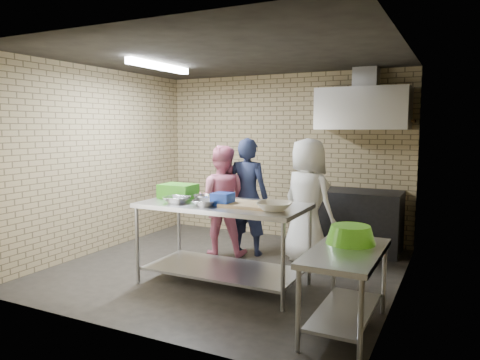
% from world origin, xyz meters
% --- Properties ---
extents(floor, '(4.20, 4.20, 0.00)m').
position_xyz_m(floor, '(0.00, 0.00, 0.00)').
color(floor, black).
rests_on(floor, ground).
extents(ceiling, '(4.20, 4.20, 0.00)m').
position_xyz_m(ceiling, '(0.00, 0.00, 2.70)').
color(ceiling, black).
rests_on(ceiling, ground).
extents(back_wall, '(4.20, 0.06, 2.70)m').
position_xyz_m(back_wall, '(0.00, 2.00, 1.35)').
color(back_wall, '#99855F').
rests_on(back_wall, ground).
extents(front_wall, '(4.20, 0.06, 2.70)m').
position_xyz_m(front_wall, '(0.00, -2.00, 1.35)').
color(front_wall, '#99855F').
rests_on(front_wall, ground).
extents(left_wall, '(0.06, 4.00, 2.70)m').
position_xyz_m(left_wall, '(-2.10, 0.00, 1.35)').
color(left_wall, '#99855F').
rests_on(left_wall, ground).
extents(right_wall, '(0.06, 4.00, 2.70)m').
position_xyz_m(right_wall, '(2.10, 0.00, 1.35)').
color(right_wall, '#99855F').
rests_on(right_wall, ground).
extents(prep_table, '(1.92, 0.96, 0.96)m').
position_xyz_m(prep_table, '(0.23, -0.51, 0.48)').
color(prep_table, silver).
rests_on(prep_table, floor).
extents(side_counter, '(0.60, 1.20, 0.75)m').
position_xyz_m(side_counter, '(1.80, -1.10, 0.38)').
color(side_counter, silver).
rests_on(side_counter, floor).
extents(stove, '(1.20, 0.70, 0.90)m').
position_xyz_m(stove, '(1.35, 1.65, 0.45)').
color(stove, black).
rests_on(stove, floor).
extents(range_hood, '(1.30, 0.60, 0.60)m').
position_xyz_m(range_hood, '(1.35, 1.70, 2.10)').
color(range_hood, silver).
rests_on(range_hood, back_wall).
extents(hood_duct, '(0.35, 0.30, 0.30)m').
position_xyz_m(hood_duct, '(1.35, 1.85, 2.55)').
color(hood_duct, '#A5A8AD').
rests_on(hood_duct, back_wall).
extents(wall_shelf, '(0.80, 0.20, 0.04)m').
position_xyz_m(wall_shelf, '(1.65, 1.89, 1.92)').
color(wall_shelf, '#3F2B19').
rests_on(wall_shelf, back_wall).
extents(fluorescent_fixture, '(0.10, 1.25, 0.08)m').
position_xyz_m(fluorescent_fixture, '(-1.00, 0.00, 2.64)').
color(fluorescent_fixture, white).
rests_on(fluorescent_fixture, ceiling).
extents(green_crate, '(0.43, 0.32, 0.17)m').
position_xyz_m(green_crate, '(-0.47, -0.39, 1.05)').
color(green_crate, green).
rests_on(green_crate, prep_table).
extents(blue_tub, '(0.21, 0.21, 0.14)m').
position_xyz_m(blue_tub, '(0.28, -0.61, 1.03)').
color(blue_tub, blue).
rests_on(blue_tub, prep_table).
extents(cutting_board, '(0.59, 0.45, 0.03)m').
position_xyz_m(cutting_board, '(0.58, -0.53, 0.98)').
color(cutting_board, '#D9AE7D').
rests_on(cutting_board, prep_table).
extents(mixing_bowl_a, '(0.34, 0.34, 0.07)m').
position_xyz_m(mixing_bowl_a, '(-0.27, -0.71, 1.00)').
color(mixing_bowl_a, silver).
rests_on(mixing_bowl_a, prep_table).
extents(mixing_bowl_b, '(0.26, 0.26, 0.07)m').
position_xyz_m(mixing_bowl_b, '(-0.07, -0.46, 1.00)').
color(mixing_bowl_b, silver).
rests_on(mixing_bowl_b, prep_table).
extents(mixing_bowl_c, '(0.31, 0.31, 0.07)m').
position_xyz_m(mixing_bowl_c, '(0.13, -0.73, 0.99)').
color(mixing_bowl_c, silver).
rests_on(mixing_bowl_c, prep_table).
extents(ceramic_bowl, '(0.42, 0.42, 0.09)m').
position_xyz_m(ceramic_bowl, '(0.93, -0.66, 1.00)').
color(ceramic_bowl, beige).
rests_on(ceramic_bowl, prep_table).
extents(green_basin, '(0.46, 0.46, 0.17)m').
position_xyz_m(green_basin, '(1.78, -0.85, 0.83)').
color(green_basin, '#59C626').
rests_on(green_basin, side_counter).
extents(bottle_red, '(0.07, 0.07, 0.18)m').
position_xyz_m(bottle_red, '(1.40, 1.89, 2.03)').
color(bottle_red, '#B22619').
rests_on(bottle_red, wall_shelf).
extents(bottle_green, '(0.06, 0.06, 0.15)m').
position_xyz_m(bottle_green, '(1.80, 1.89, 2.02)').
color(bottle_green, green).
rests_on(bottle_green, wall_shelf).
extents(man_navy, '(0.65, 0.46, 1.68)m').
position_xyz_m(man_navy, '(-0.06, 0.77, 0.84)').
color(man_navy, '#161A37').
rests_on(man_navy, floor).
extents(woman_pink, '(0.92, 0.81, 1.58)m').
position_xyz_m(woman_pink, '(-0.39, 0.57, 0.79)').
color(woman_pink, pink).
rests_on(woman_pink, floor).
extents(woman_white, '(0.97, 0.83, 1.69)m').
position_xyz_m(woman_white, '(0.84, 0.75, 0.84)').
color(woman_white, white).
rests_on(woman_white, floor).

